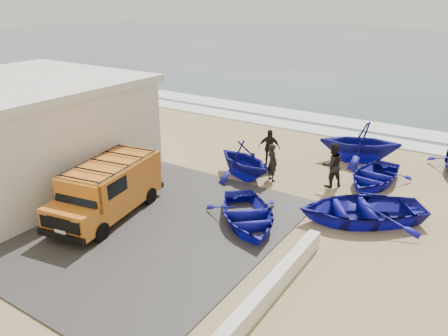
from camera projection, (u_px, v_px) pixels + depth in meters
The scene contains 16 objects.
ground at pixel (190, 207), 16.54m from camera, with size 160.00×160.00×0.00m, color tan.
slab at pixel (113, 214), 15.99m from camera, with size 12.00×10.00×0.05m, color #403D3B.
ocean at pixel (436, 51), 60.06m from camera, with size 180.00×88.00×0.01m, color #385166.
surf_line at pixel (312, 129), 25.85m from camera, with size 180.00×1.60×0.06m, color white.
surf_wash at pixel (328, 120), 27.80m from camera, with size 180.00×2.20×0.04m, color white.
building at pixel (14, 133), 17.97m from camera, with size 8.40×9.40×4.30m.
parapet at pixel (271, 288), 11.57m from camera, with size 0.35×6.00×0.55m, color silver.
van at pixel (108, 188), 15.55m from camera, with size 2.60×4.93×2.01m.
boat_near_left at pixel (247, 215), 15.14m from camera, with size 2.64×3.70×0.77m, color #14149F.
boat_near_right at pixel (361, 209), 15.39m from camera, with size 3.15×4.41×0.91m, color #14149F.
boat_mid_left at pixel (244, 160), 18.90m from camera, with size 2.68×3.10×1.64m, color #14149F.
boat_mid_right at pixel (374, 176), 18.39m from camera, with size 2.54×3.56×0.74m, color #14149F.
boat_far_left at pixel (360, 142), 20.68m from camera, with size 3.21×3.72×1.96m, color #14149F.
fisherman_front at pixel (272, 162), 18.58m from camera, with size 0.60×0.40×1.66m, color black.
fisherman_middle at pixel (332, 165), 17.97m from camera, with size 0.92×0.72×1.90m, color black.
fisherman_back at pixel (269, 148), 20.22m from camera, with size 1.02×0.43×1.74m, color black.
Camera 1 is at (9.16, -11.68, 7.55)m, focal length 35.00 mm.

